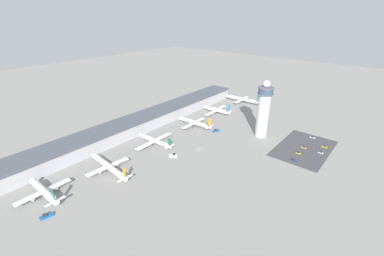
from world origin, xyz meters
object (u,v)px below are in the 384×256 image
at_px(airplane_gate_charlie, 155,141).
at_px(service_truck_catering, 46,216).
at_px(airplane_gate_echo, 216,110).
at_px(car_navy_sedan, 298,153).
at_px(service_truck_baggage, 216,131).
at_px(car_green_van, 325,147).
at_px(control_tower, 263,110).
at_px(car_grey_coupe, 313,137).
at_px(car_black_suv, 294,160).
at_px(car_maroon_suv, 304,147).
at_px(airplane_gate_bravo, 109,166).
at_px(airplane_gate_alpha, 44,191).
at_px(service_truck_fuel, 173,155).
at_px(airplane_gate_foxtrot, 242,99).
at_px(airplane_gate_delta, 194,123).
at_px(car_silver_sedan, 321,152).

xyz_separation_m(airplane_gate_charlie, service_truck_catering, (-99.85, -17.41, -2.92)).
bearing_deg(airplane_gate_echo, service_truck_catering, -174.26).
bearing_deg(service_truck_catering, car_navy_sedan, -27.29).
bearing_deg(service_truck_baggage, car_green_van, -69.50).
distance_m(control_tower, car_green_van, 60.46).
height_order(car_grey_coupe, car_black_suv, car_black_suv).
bearing_deg(car_maroon_suv, service_truck_catering, 154.31).
relative_size(airplane_gate_bravo, car_green_van, 10.30).
xyz_separation_m(service_truck_baggage, car_green_van, (33.86, -90.53, -0.34)).
xyz_separation_m(airplane_gate_alpha, car_navy_sedan, (157.47, -104.53, -3.54)).
height_order(service_truck_fuel, car_black_suv, service_truck_fuel).
bearing_deg(control_tower, airplane_gate_foxtrot, 39.89).
distance_m(service_truck_catering, service_truck_fuel, 95.74).
relative_size(service_truck_baggage, car_navy_sedan, 1.85).
relative_size(airplane_gate_bravo, airplane_gate_foxtrot, 1.00).
xyz_separation_m(airplane_gate_delta, car_grey_coupe, (51.48, -99.97, -4.18)).
bearing_deg(service_truck_fuel, car_navy_sedan, -47.51).
distance_m(airplane_gate_foxtrot, car_grey_coupe, 111.88).
bearing_deg(car_black_suv, car_navy_sedan, 4.41).
bearing_deg(airplane_gate_foxtrot, service_truck_fuel, -170.68).
distance_m(airplane_gate_delta, airplane_gate_foxtrot, 98.65).
xyz_separation_m(airplane_gate_bravo, car_black_suv, (101.90, -98.23, -3.89)).
height_order(car_grey_coupe, car_green_van, car_green_van).
relative_size(service_truck_baggage, car_green_van, 1.72).
height_order(service_truck_catering, car_green_van, service_truck_catering).
bearing_deg(airplane_gate_charlie, airplane_gate_bravo, -174.01).
xyz_separation_m(airplane_gate_echo, service_truck_baggage, (-40.99, -28.14, -3.13)).
bearing_deg(car_grey_coupe, airplane_gate_delta, 117.25).
bearing_deg(service_truck_fuel, car_maroon_suv, -42.88).
distance_m(airplane_gate_foxtrot, car_silver_sedan, 136.26).
bearing_deg(service_truck_fuel, airplane_gate_bravo, 155.04).
height_order(airplane_gate_echo, service_truck_catering, airplane_gate_echo).
height_order(control_tower, car_grey_coupe, control_tower).
bearing_deg(car_green_van, car_black_suv, 161.79).
bearing_deg(airplane_gate_foxtrot, airplane_gate_delta, -179.18).
distance_m(airplane_gate_alpha, airplane_gate_charlie, 92.46).
bearing_deg(car_navy_sedan, airplane_gate_charlie, 122.40).
xyz_separation_m(airplane_gate_delta, service_truck_baggage, (4.98, -23.18, -3.81)).
height_order(service_truck_catering, car_silver_sedan, service_truck_catering).
bearing_deg(control_tower, airplane_gate_bravo, 155.31).
bearing_deg(car_black_suv, airplane_gate_alpha, 143.79).
xyz_separation_m(service_truck_catering, car_maroon_suv, (177.51, -85.41, -0.32)).
distance_m(airplane_gate_delta, service_truck_baggage, 24.02).
bearing_deg(car_black_suv, airplane_gate_delta, 90.08).
height_order(airplane_gate_alpha, airplane_gate_echo, airplane_gate_alpha).
relative_size(car_silver_sedan, car_navy_sedan, 1.04).
bearing_deg(car_grey_coupe, car_navy_sedan, 179.98).
bearing_deg(car_grey_coupe, service_truck_catering, 157.26).
relative_size(service_truck_fuel, car_green_van, 1.54).
xyz_separation_m(control_tower, car_green_van, (14.53, -53.00, -25.20)).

